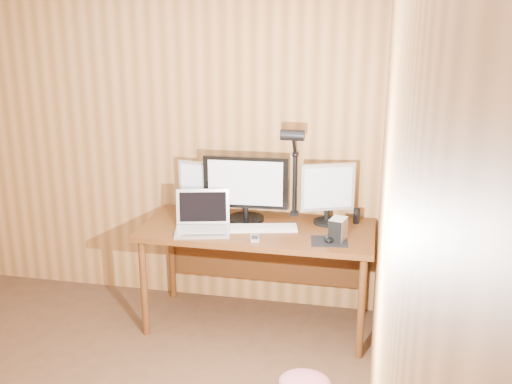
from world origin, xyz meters
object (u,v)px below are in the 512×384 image
(monitor_center, at_px, (246,187))
(monitor_right, at_px, (327,192))
(laptop, at_px, (203,221))
(speaker, at_px, (356,216))
(desk_lamp, at_px, (293,160))
(monitor_left, at_px, (201,187))
(keyboard, at_px, (263,228))
(phone, at_px, (255,238))
(hard_drive, at_px, (338,229))
(mouse, at_px, (329,238))
(desk, at_px, (259,240))

(monitor_center, distance_m, monitor_right, 0.57)
(laptop, bearing_deg, speaker, 4.53)
(monitor_center, relative_size, desk_lamp, 0.85)
(monitor_left, xyz_separation_m, monitor_right, (0.91, -0.01, 0.02))
(keyboard, xyz_separation_m, desk_lamp, (0.16, 0.25, 0.43))
(monitor_left, height_order, phone, monitor_left)
(hard_drive, height_order, phone, hard_drive)
(desk_lamp, bearing_deg, speaker, -11.18)
(keyboard, distance_m, speaker, 0.67)
(monitor_right, distance_m, mouse, 0.40)
(desk, distance_m, monitor_center, 0.38)
(monitor_left, distance_m, laptop, 0.35)
(desk_lamp, bearing_deg, monitor_right, -21.77)
(monitor_center, height_order, monitor_right, monitor_center)
(laptop, xyz_separation_m, keyboard, (0.41, 0.08, -0.05))
(hard_drive, bearing_deg, laptop, -165.81)
(keyboard, relative_size, mouse, 4.34)
(hard_drive, bearing_deg, keyboard, -175.51)
(desk, distance_m, laptop, 0.45)
(monitor_left, bearing_deg, hard_drive, -7.44)
(monitor_left, xyz_separation_m, desk_lamp, (0.66, 0.04, 0.23))
(desk, relative_size, desk_lamp, 2.26)
(desk, distance_m, monitor_right, 0.59)
(desk, bearing_deg, monitor_left, 166.48)
(keyboard, height_order, phone, keyboard)
(monitor_center, relative_size, monitor_right, 1.39)
(laptop, relative_size, speaker, 3.95)
(monitor_left, relative_size, phone, 3.27)
(monitor_left, height_order, hard_drive, monitor_left)
(keyboard, distance_m, phone, 0.19)
(monitor_center, bearing_deg, mouse, -28.86)
(mouse, height_order, desk_lamp, desk_lamp)
(phone, bearing_deg, speaker, 20.10)
(keyboard, bearing_deg, mouse, -29.40)
(desk, relative_size, speaker, 15.00)
(monitor_left, distance_m, desk_lamp, 0.70)
(desk, relative_size, monitor_center, 2.67)
(desk, relative_size, monitor_right, 3.71)
(hard_drive, bearing_deg, monitor_center, 174.06)
(monitor_left, bearing_deg, laptop, -63.01)
(monitor_right, xyz_separation_m, phone, (-0.43, -0.40, -0.23))
(mouse, relative_size, desk_lamp, 0.16)
(monitor_right, bearing_deg, desk, 171.68)
(laptop, bearing_deg, desk, 14.38)
(laptop, height_order, phone, laptop)
(hard_drive, bearing_deg, phone, -154.74)
(monitor_center, distance_m, desk_lamp, 0.39)
(monitor_center, relative_size, hard_drive, 3.89)
(desk, distance_m, phone, 0.33)
(monitor_center, bearing_deg, phone, -72.29)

